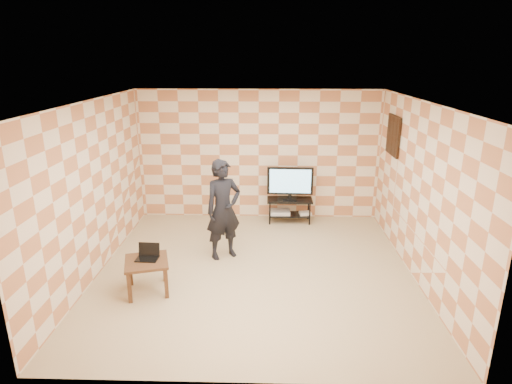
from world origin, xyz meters
TOP-DOWN VIEW (x-y plane):
  - floor at (0.00, 0.00)m, footprint 5.00×5.00m
  - wall_back at (0.00, 2.50)m, footprint 5.00×0.02m
  - wall_front at (0.00, -2.50)m, footprint 5.00×0.02m
  - wall_left at (-2.50, 0.00)m, footprint 0.02×5.00m
  - wall_right at (2.50, 0.00)m, footprint 0.02×5.00m
  - ceiling at (0.00, 0.00)m, footprint 5.00×5.00m
  - wall_art at (2.47, 1.55)m, footprint 0.04×0.72m
  - tv_stand at (0.65, 2.18)m, footprint 0.93×0.42m
  - tv at (0.65, 2.17)m, footprint 0.94×0.19m
  - dvd_player at (0.44, 2.19)m, footprint 0.44×0.32m
  - game_console at (0.98, 2.16)m, footprint 0.27×0.21m
  - side_table at (-1.55, -0.67)m, footprint 0.75×0.75m
  - laptop at (-1.55, -0.59)m, footprint 0.32×0.26m
  - person at (-0.55, 0.52)m, footprint 0.75×0.67m

SIDE VIEW (x-z plane):
  - floor at x=0.00m, z-range 0.00..0.00m
  - game_console at x=0.98m, z-range 0.17..0.23m
  - dvd_player at x=0.44m, z-range 0.17..0.25m
  - tv_stand at x=0.65m, z-range 0.11..0.61m
  - side_table at x=-1.55m, z-range 0.16..0.66m
  - laptop at x=-1.55m, z-range 0.44..0.65m
  - person at x=-0.55m, z-range 0.00..1.72m
  - tv at x=0.65m, z-range 0.54..1.22m
  - wall_back at x=0.00m, z-range 0.00..2.70m
  - wall_front at x=0.00m, z-range 0.00..2.70m
  - wall_left at x=-2.50m, z-range 0.00..2.70m
  - wall_right at x=2.50m, z-range 0.00..2.70m
  - wall_art at x=2.47m, z-range 1.59..2.31m
  - ceiling at x=0.00m, z-range 2.69..2.71m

